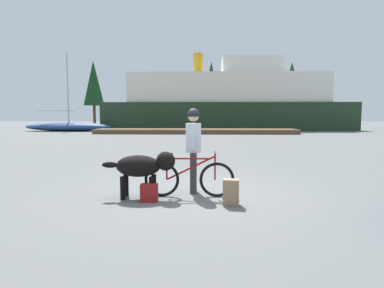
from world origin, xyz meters
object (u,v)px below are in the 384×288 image
object	(u,v)px
person_cyclist	(193,142)
sailboat_moored	(69,126)
backpack	(231,192)
dog	(143,166)
handbag_pannier	(149,193)
ferry_boat	(228,103)
bicycle	(189,178)

from	to	relation	value
person_cyclist	sailboat_moored	size ratio (longest dim) A/B	0.20
backpack	sailboat_moored	xyz separation A→B (m)	(-14.06, 26.56, 0.24)
dog	person_cyclist	bearing A→B (deg)	26.86
person_cyclist	handbag_pannier	bearing A→B (deg)	-136.93
backpack	sailboat_moored	distance (m)	30.06
backpack	ferry_boat	size ratio (longest dim) A/B	0.02
bicycle	handbag_pannier	size ratio (longest dim) A/B	5.35
bicycle	ferry_boat	size ratio (longest dim) A/B	0.07
person_cyclist	backpack	world-z (taller)	person_cyclist
bicycle	handbag_pannier	xyz separation A→B (m)	(-0.73, -0.38, -0.21)
handbag_pannier	ferry_boat	distance (m)	31.46
backpack	ferry_boat	xyz separation A→B (m)	(2.40, 31.28, 2.77)
handbag_pannier	sailboat_moored	xyz separation A→B (m)	(-12.54, 26.37, 0.31)
dog	handbag_pannier	size ratio (longest dim) A/B	4.30
dog	ferry_boat	distance (m)	31.18
dog	ferry_boat	size ratio (longest dim) A/B	0.05
dog	bicycle	bearing A→B (deg)	7.18
bicycle	backpack	distance (m)	0.99
ferry_boat	sailboat_moored	xyz separation A→B (m)	(-16.46, -4.72, -2.53)
handbag_pannier	bicycle	bearing A→B (deg)	27.68
dog	sailboat_moored	size ratio (longest dim) A/B	0.16
dog	sailboat_moored	world-z (taller)	sailboat_moored
bicycle	ferry_boat	distance (m)	30.98
person_cyclist	dog	world-z (taller)	person_cyclist
bicycle	backpack	size ratio (longest dim) A/B	3.79
bicycle	person_cyclist	bearing A→B (deg)	77.15
bicycle	dog	world-z (taller)	dog
handbag_pannier	ferry_boat	world-z (taller)	ferry_boat
handbag_pannier	ferry_boat	bearing A→B (deg)	82.81
backpack	dog	bearing A→B (deg)	164.52
dog	ferry_boat	world-z (taller)	ferry_boat
ferry_boat	sailboat_moored	world-z (taller)	ferry_boat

